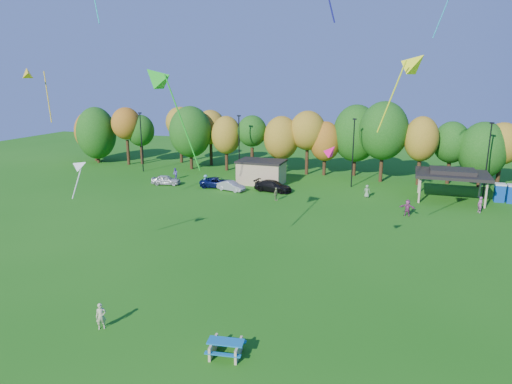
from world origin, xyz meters
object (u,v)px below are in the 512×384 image
(car_a, at_px, (166,180))
(car_d, at_px, (273,186))
(porta_potties, at_px, (512,193))
(kite_flyer, at_px, (101,316))
(car_b, at_px, (231,186))
(picnic_table, at_px, (226,347))
(car_c, at_px, (218,183))

(car_a, height_order, car_d, car_d)
(porta_potties, distance_m, kite_flyer, 47.71)
(car_b, bearing_deg, picnic_table, -144.04)
(car_a, xyz_separation_m, car_c, (7.30, 0.85, -0.01))
(picnic_table, relative_size, kite_flyer, 1.33)
(picnic_table, xyz_separation_m, car_c, (-15.45, 34.64, 0.17))
(car_a, distance_m, car_c, 7.35)
(car_b, distance_m, car_c, 2.64)
(kite_flyer, xyz_separation_m, car_c, (-7.58, 34.54, -0.14))
(car_c, xyz_separation_m, car_d, (7.63, 0.18, 0.06))
(porta_potties, distance_m, picnic_table, 43.66)
(porta_potties, bearing_deg, car_a, -173.37)
(picnic_table, height_order, car_c, car_c)
(porta_potties, height_order, car_b, porta_potties)
(car_b, relative_size, car_d, 0.77)
(porta_potties, xyz_separation_m, kite_flyer, (-27.95, -38.67, -0.30))
(car_b, bearing_deg, car_d, -61.02)
(picnic_table, distance_m, car_b, 35.94)
(car_c, distance_m, car_d, 7.63)
(picnic_table, bearing_deg, car_b, 103.34)
(car_c, bearing_deg, car_d, -99.40)
(picnic_table, xyz_separation_m, car_d, (-7.82, 34.82, 0.23))
(porta_potties, height_order, car_c, porta_potties)
(porta_potties, relative_size, picnic_table, 1.77)
(car_c, bearing_deg, car_a, 85.89)
(car_a, relative_size, car_c, 0.82)
(picnic_table, xyz_separation_m, car_b, (-13.08, 33.47, 0.14))
(porta_potties, height_order, picnic_table, porta_potties)
(car_d, bearing_deg, picnic_table, -159.37)
(car_b, bearing_deg, car_c, 78.53)
(car_a, xyz_separation_m, car_b, (9.67, -0.31, -0.04))
(car_a, xyz_separation_m, car_d, (14.93, 1.03, 0.05))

